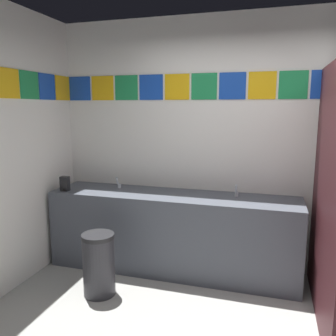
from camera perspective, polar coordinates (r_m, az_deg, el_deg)
The scene contains 6 objects.
wall_back at distance 3.78m, azimuth 14.83°, elevation 3.66°, with size 4.46×0.09×2.71m.
vanity_counter at distance 3.80m, azimuth 0.69°, elevation -10.43°, with size 2.64×0.59×0.84m.
faucet_left at distance 3.97m, azimuth -8.15°, elevation -2.60°, with size 0.04×0.10×0.14m.
faucet_right at distance 3.63m, azimuth 11.20°, elevation -3.88°, with size 0.04×0.10×0.14m.
soap_dispenser at distance 3.98m, azimuth -16.61°, elevation -2.48°, with size 0.09×0.09×0.16m.
trash_bin at distance 3.44m, azimuth -11.32°, elevation -15.27°, with size 0.30×0.30×0.60m.
Camera 1 is at (0.12, -2.13, 1.75)m, focal length 37.03 mm.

